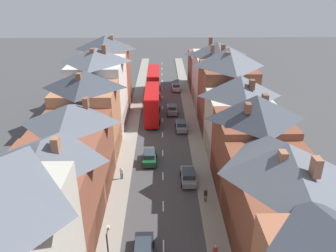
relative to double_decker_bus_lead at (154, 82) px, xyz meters
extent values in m
cube|color=gray|center=(-3.29, -18.13, -2.75)|extent=(2.20, 104.00, 0.14)
cube|color=gray|center=(6.91, -18.13, -2.75)|extent=(2.20, 104.00, 0.14)
cube|color=silver|center=(1.81, -44.13, -2.81)|extent=(0.14, 1.80, 0.01)
cube|color=silver|center=(1.81, -38.13, -2.81)|extent=(0.14, 1.80, 0.01)
cube|color=silver|center=(1.81, -32.13, -2.81)|extent=(0.14, 1.80, 0.01)
cube|color=silver|center=(1.81, -26.13, -2.81)|extent=(0.14, 1.80, 0.01)
cube|color=silver|center=(1.81, -20.13, -2.81)|extent=(0.14, 1.80, 0.01)
cube|color=silver|center=(1.81, -14.13, -2.81)|extent=(0.14, 1.80, 0.01)
cube|color=silver|center=(1.81, -8.13, -2.81)|extent=(0.14, 1.80, 0.01)
cube|color=silver|center=(1.81, -2.13, -2.81)|extent=(0.14, 1.80, 0.01)
cube|color=silver|center=(1.81, 3.87, -2.81)|extent=(0.14, 1.80, 0.01)
cube|color=silver|center=(1.81, 9.87, -2.81)|extent=(0.14, 1.80, 0.01)
cube|color=silver|center=(1.81, 15.87, -2.81)|extent=(0.14, 1.80, 0.01)
cube|color=silver|center=(1.81, 21.87, -2.81)|extent=(0.14, 1.80, 0.01)
cube|color=silver|center=(1.81, 27.87, -2.81)|extent=(0.14, 1.80, 0.01)
cube|color=brown|center=(-8.39, -42.78, 1.44)|extent=(8.00, 9.09, 8.51)
cube|color=navy|center=(-4.45, -42.78, -1.22)|extent=(0.12, 8.37, 3.20)
pyramid|color=#565B66|center=(-8.39, -42.78, 6.70)|extent=(8.00, 9.09, 2.00)
cube|color=#99664C|center=(-7.02, -43.16, 7.43)|extent=(0.60, 0.90, 1.46)
cube|color=brown|center=(-8.39, -34.03, 1.34)|extent=(8.00, 8.41, 8.31)
cube|color=olive|center=(-4.45, -34.03, -1.22)|extent=(0.12, 7.74, 3.20)
pyramid|color=#565B66|center=(-8.39, -34.03, 6.56)|extent=(8.00, 8.41, 2.15)
cube|color=brown|center=(-6.90, -32.16, 7.15)|extent=(0.60, 0.90, 1.16)
cube|color=#B2704C|center=(-8.39, -25.79, 2.04)|extent=(8.00, 8.05, 9.72)
cube|color=maroon|center=(-4.45, -25.79, -1.22)|extent=(0.12, 7.41, 3.20)
pyramid|color=#383D47|center=(-8.39, -25.79, 8.09)|extent=(8.00, 8.05, 2.36)
cube|color=brown|center=(-8.64, -27.19, 8.66)|extent=(0.60, 0.90, 1.15)
cube|color=silver|center=(-8.39, -16.54, 2.73)|extent=(8.00, 10.45, 11.10)
cube|color=maroon|center=(-4.45, -16.54, -1.22)|extent=(0.12, 9.61, 3.20)
pyramid|color=#565B66|center=(-8.39, -16.54, 9.33)|extent=(8.00, 10.45, 2.10)
cube|color=brown|center=(-8.65, -17.75, 9.89)|extent=(0.60, 0.90, 1.11)
cube|color=brown|center=(-6.99, -17.07, 10.10)|extent=(0.60, 0.90, 1.54)
cube|color=brown|center=(-8.39, -7.15, 2.73)|extent=(8.00, 8.33, 11.09)
cube|color=#1E5133|center=(-4.45, -7.15, -1.22)|extent=(0.12, 7.66, 3.20)
pyramid|color=#474C56|center=(-8.39, -7.15, 9.50)|extent=(8.00, 8.33, 2.45)
cube|color=#99664C|center=(-7.18, -7.14, 10.14)|extent=(0.60, 0.90, 1.28)
cube|color=brown|center=(12.01, -43.94, 1.11)|extent=(8.00, 11.77, 7.86)
cube|color=maroon|center=(8.07, -43.94, -1.22)|extent=(0.12, 10.83, 3.20)
pyramid|color=#565B66|center=(12.01, -43.94, 6.44)|extent=(8.00, 11.77, 2.80)
cube|color=#99664C|center=(11.30, -44.85, 7.03)|extent=(0.60, 0.90, 1.18)
cube|color=#99664C|center=(13.20, -46.59, 7.22)|extent=(0.60, 0.90, 1.55)
cube|color=brown|center=(12.01, -34.07, 1.51)|extent=(8.00, 7.97, 8.65)
cube|color=navy|center=(8.07, -34.07, -1.22)|extent=(0.12, 7.33, 3.20)
pyramid|color=#383D47|center=(12.01, -34.07, 7.21)|extent=(8.00, 7.97, 2.75)
cube|color=brown|center=(13.40, -32.60, 7.69)|extent=(0.60, 0.90, 0.97)
cube|color=brown|center=(10.70, -35.68, 7.74)|extent=(0.60, 0.90, 1.06)
cube|color=#BCB7A8|center=(12.01, -26.27, 1.49)|extent=(8.00, 7.64, 8.61)
cube|color=#1E5133|center=(8.07, -26.27, -1.22)|extent=(0.12, 7.03, 3.20)
pyramid|color=#565B66|center=(12.01, -26.27, 7.19)|extent=(8.00, 7.64, 2.79)
cube|color=brown|center=(13.12, -27.79, 7.82)|extent=(0.60, 0.90, 1.25)
cube|color=brown|center=(11.94, -25.95, 7.71)|extent=(0.60, 0.90, 1.04)
cube|color=brown|center=(12.01, -17.54, 2.42)|extent=(8.00, 9.83, 10.48)
cube|color=navy|center=(8.07, -17.54, -1.22)|extent=(0.12, 9.05, 3.20)
pyramid|color=#565B66|center=(12.01, -17.54, 9.10)|extent=(8.00, 9.83, 2.87)
cube|color=brown|center=(11.63, -18.70, 9.58)|extent=(0.60, 0.90, 0.97)
cube|color=brown|center=(11.61, -14.76, 9.78)|extent=(0.60, 0.90, 1.37)
cube|color=beige|center=(12.01, -6.85, 2.14)|extent=(8.00, 11.55, 9.91)
cube|color=#1E5133|center=(8.07, -6.85, -1.22)|extent=(0.12, 10.62, 3.20)
pyramid|color=#474C56|center=(12.01, -6.85, 8.29)|extent=(8.00, 11.55, 2.39)
cube|color=brown|center=(10.62, -10.01, 8.90)|extent=(0.60, 0.90, 1.22)
cube|color=brown|center=(11.10, -4.03, 9.07)|extent=(0.60, 0.90, 1.55)
cube|color=brown|center=(12.01, 4.56, 1.01)|extent=(8.00, 11.27, 7.65)
cube|color=olive|center=(8.07, 4.56, -1.22)|extent=(0.12, 10.37, 3.20)
pyramid|color=#474C56|center=(12.01, 4.56, 5.74)|extent=(8.00, 11.27, 1.82)
cube|color=brown|center=(13.39, 5.33, 6.29)|extent=(0.60, 0.90, 1.09)
cube|color=red|center=(0.01, -0.02, -1.17)|extent=(2.44, 10.80, 2.50)
cube|color=red|center=(0.01, -0.02, 1.23)|extent=(2.44, 10.58, 2.30)
cube|color=red|center=(0.01, -0.02, 2.43)|extent=(2.39, 10.37, 0.10)
cube|color=#28333D|center=(0.01, 5.33, -0.97)|extent=(2.20, 0.10, 1.20)
cube|color=#28333D|center=(0.01, 5.33, 1.33)|extent=(2.20, 0.10, 1.10)
cube|color=#28333D|center=(-1.18, -0.02, -0.92)|extent=(0.06, 9.18, 0.90)
cube|color=#28333D|center=(-1.18, -0.02, 1.33)|extent=(0.06, 9.18, 0.90)
cube|color=yellow|center=(0.01, 5.33, 2.13)|extent=(1.34, 0.08, 0.32)
cylinder|color=black|center=(-1.21, 3.32, -2.32)|extent=(0.30, 1.00, 1.00)
cylinder|color=black|center=(1.23, 3.32, -2.32)|extent=(0.30, 1.00, 1.00)
cylinder|color=black|center=(-1.21, -2.99, -2.32)|extent=(0.30, 1.00, 1.00)
cylinder|color=black|center=(1.23, -2.99, -2.32)|extent=(0.30, 1.00, 1.00)
cube|color=#B70F0F|center=(0.01, -13.44, -1.17)|extent=(2.44, 10.80, 2.50)
cube|color=#B70F0F|center=(0.01, -13.44, 1.23)|extent=(2.44, 10.58, 2.30)
cube|color=#B70F0F|center=(0.01, -13.44, 2.43)|extent=(2.39, 10.37, 0.10)
cube|color=#28333D|center=(0.01, -8.09, -0.97)|extent=(2.20, 0.10, 1.20)
cube|color=#28333D|center=(0.01, -8.09, 1.33)|extent=(2.20, 0.10, 1.10)
cube|color=#28333D|center=(-1.18, -13.44, -0.92)|extent=(0.06, 9.18, 0.90)
cube|color=#28333D|center=(-1.18, -13.44, 1.33)|extent=(0.06, 9.18, 0.90)
cube|color=yellow|center=(0.01, -8.09, 2.13)|extent=(1.34, 0.08, 0.32)
cylinder|color=black|center=(-1.21, -10.10, -2.32)|extent=(0.30, 1.00, 1.00)
cylinder|color=black|center=(1.23, -10.10, -2.32)|extent=(0.30, 1.00, 1.00)
cylinder|color=black|center=(-1.21, -16.41, -2.32)|extent=(0.30, 1.00, 1.00)
cylinder|color=black|center=(1.23, -16.41, -2.32)|extent=(0.30, 1.00, 1.00)
cube|color=gray|center=(4.91, -33.35, -2.17)|extent=(1.70, 4.19, 0.67)
cube|color=#28333D|center=(4.91, -33.56, -1.54)|extent=(1.46, 2.10, 0.60)
cylinder|color=black|center=(4.06, -32.06, -2.51)|extent=(0.20, 0.62, 0.62)
cylinder|color=black|center=(5.76, -32.06, -2.51)|extent=(0.20, 0.62, 0.62)
cylinder|color=black|center=(4.06, -34.65, -2.51)|extent=(0.20, 0.62, 0.62)
cylinder|color=black|center=(5.76, -34.65, -2.51)|extent=(0.20, 0.62, 0.62)
cube|color=black|center=(0.01, -45.27, -2.14)|extent=(1.70, 4.08, 0.74)
cube|color=#28333D|center=(0.01, -45.47, -1.47)|extent=(1.46, 2.04, 0.60)
cylinder|color=black|center=(-0.84, -44.00, -2.51)|extent=(0.20, 0.62, 0.62)
cylinder|color=black|center=(0.86, -44.00, -2.51)|extent=(0.20, 0.62, 0.62)
cube|color=gray|center=(3.61, -11.19, -2.11)|extent=(1.70, 4.00, 0.79)
cube|color=#28333D|center=(3.61, -11.39, -1.42)|extent=(1.46, 2.00, 0.60)
cylinder|color=black|center=(2.76, -9.95, -2.51)|extent=(0.20, 0.62, 0.62)
cylinder|color=black|center=(4.46, -9.95, -2.51)|extent=(0.20, 0.62, 0.62)
cylinder|color=black|center=(2.76, -12.43, -2.51)|extent=(0.20, 0.62, 0.62)
cylinder|color=black|center=(4.46, -12.43, -2.51)|extent=(0.20, 0.62, 0.62)
cube|color=gray|center=(4.91, -18.31, -2.16)|extent=(1.70, 4.11, 0.69)
cube|color=#28333D|center=(4.91, -18.52, -1.52)|extent=(1.46, 2.06, 0.60)
cylinder|color=black|center=(4.06, -17.04, -2.51)|extent=(0.20, 0.62, 0.62)
cylinder|color=black|center=(5.76, -17.04, -2.51)|extent=(0.20, 0.62, 0.62)
cylinder|color=black|center=(4.06, -19.59, -2.51)|extent=(0.20, 0.62, 0.62)
cylinder|color=black|center=(5.76, -19.59, -2.51)|extent=(0.20, 0.62, 0.62)
cube|color=#144728|center=(0.01, -28.66, -2.12)|extent=(1.70, 4.02, 0.77)
cube|color=#28333D|center=(0.01, -28.86, -1.44)|extent=(1.46, 2.01, 0.60)
cylinder|color=black|center=(-0.84, -27.41, -2.51)|extent=(0.20, 0.62, 0.62)
cylinder|color=black|center=(0.86, -27.41, -2.51)|extent=(0.20, 0.62, 0.62)
cylinder|color=black|center=(-0.84, -29.91, -2.51)|extent=(0.20, 0.62, 0.62)
cylinder|color=black|center=(0.86, -29.91, -2.51)|extent=(0.20, 0.62, 0.62)
cube|color=#B7BABF|center=(4.91, 2.49, -2.14)|extent=(1.70, 3.89, 0.73)
cube|color=#28333D|center=(4.91, 2.29, -1.48)|extent=(1.46, 1.95, 0.60)
cylinder|color=black|center=(4.06, 3.69, -2.51)|extent=(0.20, 0.62, 0.62)
cylinder|color=black|center=(5.76, 3.69, -2.51)|extent=(0.20, 0.62, 0.62)
cylinder|color=black|center=(4.06, 1.28, -2.51)|extent=(0.20, 0.62, 0.62)
cylinder|color=black|center=(5.76, 1.28, -2.51)|extent=(0.20, 0.62, 0.62)
cube|color=red|center=(6.33, -45.82, -1.57)|extent=(0.36, 0.22, 0.54)
sphere|color=beige|center=(6.33, -45.82, -1.18)|extent=(0.22, 0.22, 0.22)
cylinder|color=brown|center=(6.42, -37.56, -2.26)|extent=(0.14, 0.14, 0.84)
cylinder|color=brown|center=(6.60, -37.56, -2.26)|extent=(0.14, 0.14, 0.84)
cube|color=black|center=(6.51, -37.56, -1.57)|extent=(0.36, 0.22, 0.54)
sphere|color=brown|center=(6.51, -37.56, -1.18)|extent=(0.22, 0.22, 0.22)
cylinder|color=#3D4256|center=(-3.39, -32.83, -2.26)|extent=(0.14, 0.14, 0.84)
cylinder|color=#3D4256|center=(-3.21, -32.83, -2.26)|extent=(0.14, 0.14, 0.84)
cube|color=silver|center=(-3.30, -32.83, -1.57)|extent=(0.36, 0.22, 0.54)
sphere|color=beige|center=(-3.30, -32.83, -1.18)|extent=(0.22, 0.22, 0.22)
cylinder|color=black|center=(-2.44, -47.90, 2.58)|extent=(0.08, 0.90, 0.08)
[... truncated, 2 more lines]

